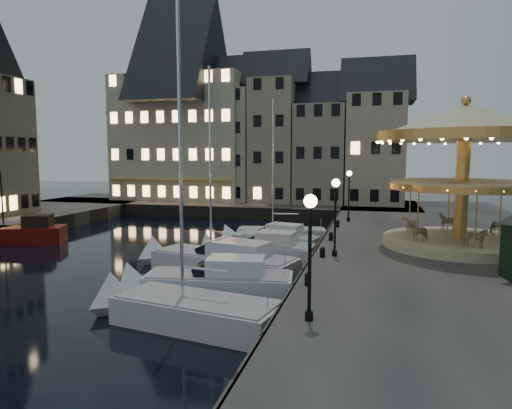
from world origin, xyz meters
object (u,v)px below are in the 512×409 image
(motorboat_a, at_px, (185,311))
(motorboat_c, at_px, (218,261))
(motorboat_f, at_px, (274,236))
(red_fishing_boat, at_px, (20,235))
(streetlamp_c, at_px, (349,188))
(bollard_b, at_px, (322,252))
(motorboat_b, at_px, (210,284))
(streetlamp_a, at_px, (310,239))
(bollard_c, at_px, (331,236))
(bollard_d, at_px, (338,223))
(motorboat_e, at_px, (270,241))
(motorboat_d, at_px, (259,251))
(bollard_a, at_px, (308,278))
(carousel, at_px, (464,149))
(streetlamp_b, at_px, (335,206))

(motorboat_a, height_order, motorboat_c, motorboat_a)
(motorboat_a, bearing_deg, motorboat_f, 90.64)
(motorboat_a, relative_size, red_fishing_boat, 1.85)
(streetlamp_c, relative_size, bollard_b, 7.32)
(motorboat_b, bearing_deg, streetlamp_a, -44.67)
(bollard_c, distance_m, motorboat_b, 10.37)
(bollard_d, height_order, motorboat_e, motorboat_e)
(streetlamp_c, relative_size, motorboat_a, 0.32)
(streetlamp_c, xyz_separation_m, motorboat_f, (-5.38, -4.18, -3.49))
(motorboat_d, height_order, motorboat_f, motorboat_f)
(streetlamp_c, height_order, bollard_a, streetlamp_c)
(streetlamp_a, xyz_separation_m, motorboat_b, (-5.44, 5.38, -3.38))
(streetlamp_a, xyz_separation_m, red_fishing_boat, (-24.05, 14.18, -3.33))
(bollard_c, xyz_separation_m, motorboat_d, (-4.43, -1.30, -0.96))
(motorboat_f, bearing_deg, motorboat_e, -83.68)
(motorboat_d, bearing_deg, bollard_b, -39.80)
(bollard_b, bearing_deg, motorboat_e, 121.96)
(bollard_c, distance_m, carousel, 9.37)
(bollard_a, relative_size, motorboat_f, 0.06)
(streetlamp_b, distance_m, bollard_c, 5.14)
(bollard_c, distance_m, bollard_d, 5.50)
(streetlamp_c, distance_m, bollard_c, 9.34)
(bollard_a, relative_size, motorboat_e, 0.08)
(red_fishing_boat, xyz_separation_m, carousel, (31.04, 0.11, 6.42))
(streetlamp_c, xyz_separation_m, bollard_b, (-0.60, -14.00, -2.41))
(bollard_b, xyz_separation_m, bollard_d, (0.00, 10.50, 0.00))
(streetlamp_b, height_order, bollard_a, streetlamp_b)
(bollard_c, relative_size, motorboat_e, 0.08)
(bollard_b, bearing_deg, bollard_c, 90.00)
(motorboat_b, xyz_separation_m, carousel, (12.42, 8.92, 6.46))
(streetlamp_a, height_order, bollard_d, streetlamp_a)
(streetlamp_c, bearing_deg, motorboat_e, -126.85)
(motorboat_e, distance_m, carousel, 13.91)
(bollard_a, bearing_deg, streetlamp_b, 84.29)
(bollard_d, relative_size, red_fishing_boat, 0.08)
(bollard_c, height_order, red_fishing_boat, red_fishing_boat)
(motorboat_a, bearing_deg, bollard_d, 75.88)
(streetlamp_b, height_order, motorboat_f, motorboat_f)
(bollard_b, height_order, motorboat_b, motorboat_b)
(motorboat_b, distance_m, motorboat_e, 11.33)
(bollard_d, bearing_deg, carousel, -36.94)
(streetlamp_b, distance_m, bollard_b, 2.54)
(streetlamp_a, distance_m, red_fishing_boat, 28.12)
(bollard_b, bearing_deg, motorboat_d, 140.20)
(motorboat_b, relative_size, motorboat_e, 1.13)
(bollard_a, relative_size, motorboat_d, 0.08)
(motorboat_a, xyz_separation_m, motorboat_f, (-0.20, 17.55, -0.01))
(motorboat_c, bearing_deg, carousel, 18.24)
(streetlamp_c, distance_m, motorboat_a, 22.61)
(streetlamp_b, xyz_separation_m, carousel, (6.98, 4.30, 3.09))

